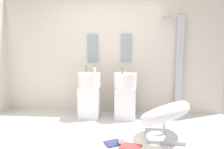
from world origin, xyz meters
The scene contains 15 objects.
ground_plane centered at (0.00, 0.00, -0.02)m, with size 4.80×3.60×0.04m, color silver.
rear_partition centered at (0.00, 1.65, 1.30)m, with size 4.80×0.10×2.60m, color beige.
pedestal_sink_left centered at (-0.36, 1.16, 0.48)m, with size 0.45×0.45×1.00m.
pedestal_sink_right centered at (0.36, 1.16, 0.48)m, with size 0.45×0.45×1.00m.
vanity_mirror_left centered at (-0.36, 1.58, 1.39)m, with size 0.22×0.03×0.58m, color #8C9EA8.
vanity_mirror_right centered at (0.36, 1.58, 1.39)m, with size 0.22×0.03×0.58m, color #8C9EA8.
shower_column centered at (1.45, 1.53, 1.08)m, with size 0.49×0.24×2.05m.
lounge_chair centered at (0.98, 0.24, 0.35)m, with size 1.07×1.07×0.65m.
area_rug centered at (0.31, -0.03, 0.01)m, with size 1.18×0.86×0.01m, color white.
magazine_navy centered at (0.22, -0.04, 0.02)m, with size 0.24×0.20×0.02m, color navy.
magazine_red centered at (0.47, -0.13, 0.02)m, with size 0.29×0.21×0.02m, color #B73838.
coffee_mug centered at (0.34, -0.06, 0.06)m, with size 0.08×0.08×0.11m, color white.
soap_bottle_white centered at (-0.26, 1.22, 0.97)m, with size 0.05×0.05×0.14m.
soap_bottle_grey centered at (0.31, 1.03, 0.96)m, with size 0.06×0.06×0.12m.
soap_bottle_green centered at (-0.43, 1.25, 0.96)m, with size 0.04×0.04×0.13m.
Camera 1 is at (0.45, -2.93, 1.38)m, focal length 33.76 mm.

